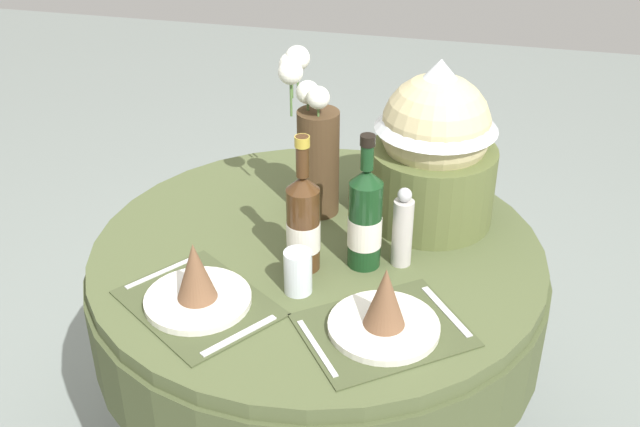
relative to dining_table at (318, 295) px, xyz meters
The scene contains 9 objects.
dining_table is the anchor object (origin of this frame).
place_setting_left 0.41m from the dining_table, 125.32° to the right, with size 0.43×0.41×0.16m.
place_setting_right 0.41m from the dining_table, 53.46° to the right, with size 0.43×0.41×0.16m.
flower_vase 0.40m from the dining_table, 106.25° to the left, with size 0.18×0.18×0.43m.
wine_bottle_left 0.31m from the dining_table, 20.54° to the right, with size 0.08×0.08×0.34m.
wine_bottle_centre 0.29m from the dining_table, 97.30° to the right, with size 0.08×0.08×0.34m.
tumbler_near_left 0.28m from the dining_table, 88.59° to the right, with size 0.07×0.07×0.11m, color silver.
pepper_mill 0.33m from the dining_table, ahead, with size 0.05×0.05×0.21m.
gift_tub_back_right 0.50m from the dining_table, 38.47° to the left, with size 0.32×0.32×0.44m.
Camera 1 is at (0.38, -1.59, 1.81)m, focal length 43.84 mm.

